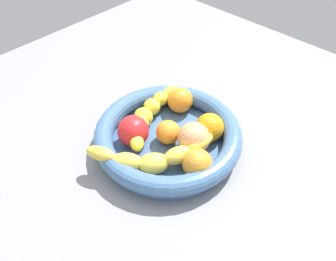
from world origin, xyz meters
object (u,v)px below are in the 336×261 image
(banana_draped_right, at_px, (153,157))
(orange_mid_left, at_px, (197,163))
(peach_blush, at_px, (194,138))
(fruit_bowl, at_px, (168,136))
(orange_rear, at_px, (210,127))
(orange_front, at_px, (170,132))
(tomato_red, at_px, (133,131))
(orange_mid_right, at_px, (180,100))
(banana_draped_left, at_px, (148,115))

(banana_draped_right, bearing_deg, orange_mid_left, -147.11)
(orange_mid_left, distance_m, peach_blush, 0.06)
(peach_blush, bearing_deg, fruit_bowl, 17.70)
(orange_rear, bearing_deg, orange_front, 48.90)
(orange_front, distance_m, tomato_red, 0.08)
(banana_draped_right, bearing_deg, tomato_red, -14.51)
(orange_mid_left, xyz_separation_m, orange_mid_right, (0.15, -0.12, 0.00))
(fruit_bowl, distance_m, orange_rear, 0.09)
(banana_draped_right, distance_m, tomato_red, 0.08)
(fruit_bowl, distance_m, banana_draped_right, 0.08)
(orange_mid_left, xyz_separation_m, tomato_red, (0.15, 0.03, 0.00))
(fruit_bowl, distance_m, peach_blush, 0.06)
(banana_draped_right, bearing_deg, orange_front, -71.21)
(orange_mid_right, relative_size, orange_rear, 0.97)
(orange_mid_right, relative_size, tomato_red, 0.88)
(banana_draped_right, distance_m, peach_blush, 0.09)
(banana_draped_right, height_order, orange_mid_right, orange_mid_right)
(fruit_bowl, height_order, peach_blush, peach_blush)
(peach_blush, bearing_deg, orange_front, 14.94)
(fruit_bowl, relative_size, orange_front, 6.08)
(banana_draped_left, relative_size, tomato_red, 3.18)
(banana_draped_right, bearing_deg, peach_blush, -106.59)
(orange_mid_right, bearing_deg, fruit_bowl, 118.11)
(peach_blush, xyz_separation_m, tomato_red, (0.10, 0.07, -0.00))
(orange_rear, xyz_separation_m, tomato_red, (0.10, 0.12, 0.00))
(orange_mid_left, height_order, tomato_red, tomato_red)
(orange_mid_left, height_order, orange_rear, orange_rear)
(banana_draped_right, xyz_separation_m, orange_mid_right, (0.08, -0.16, 0.00))
(banana_draped_left, distance_m, banana_draped_right, 0.12)
(tomato_red, bearing_deg, fruit_bowl, -132.86)
(orange_rear, relative_size, peach_blush, 0.91)
(orange_rear, relative_size, tomato_red, 0.92)
(orange_mid_right, xyz_separation_m, orange_rear, (-0.10, 0.02, 0.00))
(orange_front, relative_size, peach_blush, 0.77)
(orange_front, bearing_deg, tomato_red, 47.80)
(orange_front, distance_m, orange_mid_right, 0.10)
(fruit_bowl, height_order, banana_draped_left, banana_draped_left)
(banana_draped_right, xyz_separation_m, orange_rear, (-0.03, -0.14, 0.00))
(orange_mid_left, bearing_deg, orange_mid_right, -38.17)
(orange_mid_right, height_order, orange_rear, orange_rear)
(banana_draped_left, relative_size, peach_blush, 3.17)
(orange_front, height_order, orange_mid_right, orange_mid_right)
(fruit_bowl, bearing_deg, banana_draped_right, 110.96)
(orange_front, bearing_deg, peach_blush, -165.06)
(fruit_bowl, xyz_separation_m, banana_draped_right, (-0.03, 0.07, 0.02))
(orange_mid_left, bearing_deg, banana_draped_left, -11.36)
(orange_front, distance_m, orange_rear, 0.08)
(fruit_bowl, bearing_deg, peach_blush, -162.30)
(fruit_bowl, height_order, orange_mid_right, orange_mid_right)
(peach_blush, relative_size, tomato_red, 1.00)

